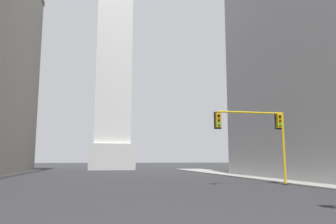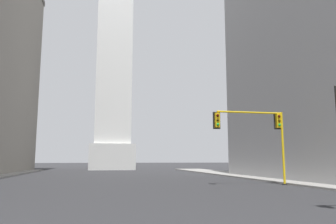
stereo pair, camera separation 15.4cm
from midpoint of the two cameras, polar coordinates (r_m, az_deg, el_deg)
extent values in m
cube|color=gray|center=(29.68, 23.67, -11.20)|extent=(5.00, 77.58, 0.15)
cube|color=silver|center=(65.72, -9.72, -7.72)|extent=(8.62, 8.62, 4.88)
cylinder|color=yellow|center=(27.36, 19.54, -5.93)|extent=(0.18, 0.18, 5.68)
cylinder|color=#262626|center=(27.41, 19.82, -11.76)|extent=(0.40, 0.40, 0.10)
cube|color=#E5B20F|center=(27.36, 18.80, -1.47)|extent=(0.37, 0.37, 1.10)
cube|color=black|center=(27.52, 18.64, -1.51)|extent=(0.58, 0.08, 1.32)
sphere|color=#410907|center=(27.23, 18.94, -0.71)|extent=(0.22, 0.22, 0.22)
sphere|color=#483506|center=(27.19, 18.97, -1.42)|extent=(0.22, 0.22, 0.22)
sphere|color=green|center=(27.15, 19.01, -2.13)|extent=(0.22, 0.22, 0.22)
cylinder|color=yellow|center=(26.30, 14.21, -0.08)|extent=(5.39, 0.14, 0.14)
sphere|color=yellow|center=(27.58, 19.26, -0.24)|extent=(0.18, 0.18, 0.18)
cube|color=#E5B20F|center=(25.16, 8.73, -1.42)|extent=(0.37, 0.37, 1.10)
cube|color=black|center=(25.34, 8.62, -1.46)|extent=(0.58, 0.08, 1.32)
sphere|color=#410907|center=(25.02, 8.83, -0.59)|extent=(0.22, 0.22, 0.22)
sphere|color=#483506|center=(24.98, 8.85, -1.36)|extent=(0.22, 0.22, 0.22)
sphere|color=green|center=(24.94, 8.86, -2.14)|extent=(0.22, 0.22, 0.22)
camera|label=1|loc=(0.08, -89.91, -0.01)|focal=35.00mm
camera|label=2|loc=(0.08, 90.09, 0.01)|focal=35.00mm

